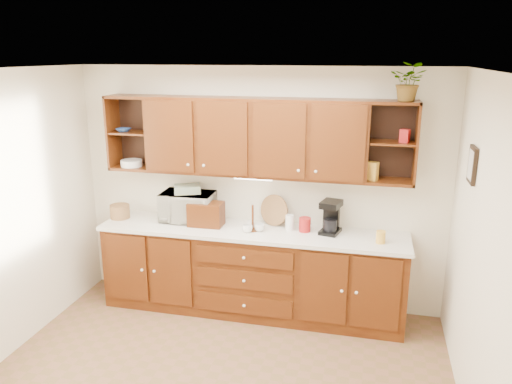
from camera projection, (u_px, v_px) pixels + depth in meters
The scene contains 24 objects.
ceiling at pixel (200, 71), 3.43m from camera, with size 4.00×4.00×0.00m, color white.
back_wall at pixel (258, 189), 5.41m from camera, with size 4.00×4.00×0.00m, color #F1E8CB.
right_wall at pixel (490, 274), 3.33m from camera, with size 3.50×3.50×0.00m, color #F1E8CB.
base_cabinets at pixel (252, 272), 5.36m from camera, with size 3.20×0.60×0.90m, color #3B1506.
countertop at pixel (251, 231), 5.23m from camera, with size 3.24×0.64×0.04m, color white.
upper_cabinets at pixel (255, 137), 5.10m from camera, with size 3.20×0.33×0.80m.
undercabinet_light at pixel (253, 178), 5.17m from camera, with size 0.40×0.05×0.03m, color white.
framed_picture at pixel (472, 165), 4.03m from camera, with size 0.03×0.24×0.30m, color black.
wicker_basket at pixel (120, 211), 5.57m from camera, with size 0.22×0.22×0.15m, color olive.
microwave at pixel (188, 207), 5.47m from camera, with size 0.57×0.39×0.32m, color beige.
towel_stack at pixel (187, 189), 5.41m from camera, with size 0.28×0.20×0.08m, color #CFC861.
wine_bottle at pixel (181, 209), 5.44m from camera, with size 0.07×0.07×0.27m, color black.
woven_tray at pixel (274, 224), 5.36m from camera, with size 0.33×0.33×0.02m, color olive.
bread_box at pixel (206, 214), 5.31m from camera, with size 0.36×0.23×0.25m, color #3B1506.
mug_tree at pixel (253, 227), 5.17m from camera, with size 0.22×0.23×0.28m.
canister_red at pixel (305, 225), 5.15m from camera, with size 0.12×0.12×0.15m, color #AB1818.
canister_white at pixel (290, 223), 5.17m from camera, with size 0.09×0.09×0.16m, color white.
canister_yellow at pixel (381, 237), 4.83m from camera, with size 0.09×0.09×0.12m, color gold.
coffee_maker at pixel (331, 217), 5.09m from camera, with size 0.23×0.27×0.34m.
bowl_stack at pixel (123, 130), 5.39m from camera, with size 0.15×0.15×0.04m, color #274A8F.
plate_stack at pixel (131, 163), 5.48m from camera, with size 0.23×0.23×0.07m, color white.
pantry_box_yellow at pixel (373, 171), 4.88m from camera, with size 0.10×0.08×0.18m, color gold.
pantry_box_red at pixel (405, 136), 4.74m from camera, with size 0.08×0.07×0.13m, color #AB1818.
potted_plant at pixel (409, 82), 4.56m from camera, with size 0.32×0.28×0.36m, color #999999.
Camera 1 is at (1.19, -3.34, 2.72)m, focal length 35.00 mm.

